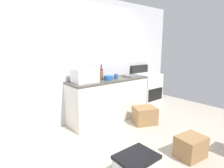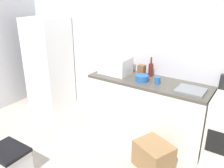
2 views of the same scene
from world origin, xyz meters
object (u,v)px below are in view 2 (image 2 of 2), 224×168
at_px(microwave, 115,65).
at_px(wine_bottle, 151,69).
at_px(coffee_mug, 157,80).
at_px(refrigerator, 49,63).
at_px(cardboard_box_medium, 153,156).
at_px(knife_block, 142,71).
at_px(mixing_bowl, 142,78).
at_px(storage_bin, 10,162).

distance_m(microwave, wine_bottle, 0.56).
bearing_deg(coffee_mug, refrigerator, -179.94).
bearing_deg(cardboard_box_medium, coffee_mug, 113.58).
relative_size(coffee_mug, knife_block, 0.56).
height_order(wine_bottle, cardboard_box_medium, wine_bottle).
relative_size(microwave, mixing_bowl, 2.42).
bearing_deg(mixing_bowl, wine_bottle, 87.13).
distance_m(microwave, mixing_bowl, 0.52).
bearing_deg(coffee_mug, mixing_bowl, -174.28).
bearing_deg(storage_bin, cardboard_box_medium, 38.01).
relative_size(coffee_mug, cardboard_box_medium, 0.22).
relative_size(refrigerator, coffee_mug, 16.86).
relative_size(mixing_bowl, cardboard_box_medium, 0.42).
xyz_separation_m(coffee_mug, mixing_bowl, (-0.23, -0.02, -0.00)).
distance_m(refrigerator, wine_bottle, 2.01).
xyz_separation_m(coffee_mug, cardboard_box_medium, (0.27, -0.62, -0.77)).
relative_size(microwave, coffee_mug, 4.60).
xyz_separation_m(microwave, mixing_bowl, (0.51, -0.07, -0.09)).
bearing_deg(mixing_bowl, storage_bin, -118.02).
bearing_deg(storage_bin, refrigerator, 122.31).
distance_m(wine_bottle, knife_block, 0.14).
height_order(knife_block, cardboard_box_medium, knife_block).
relative_size(knife_block, cardboard_box_medium, 0.40).
distance_m(wine_bottle, cardboard_box_medium, 1.29).
bearing_deg(refrigerator, knife_block, 4.72).
xyz_separation_m(refrigerator, wine_bottle, (1.99, 0.24, 0.17)).
height_order(refrigerator, microwave, refrigerator).
bearing_deg(knife_block, wine_bottle, 37.12).
bearing_deg(microwave, storage_bin, -102.42).
bearing_deg(microwave, coffee_mug, -3.95).
xyz_separation_m(refrigerator, microwave, (1.47, 0.05, 0.19)).
relative_size(coffee_mug, mixing_bowl, 0.53).
distance_m(knife_block, mixing_bowl, 0.21).
bearing_deg(refrigerator, cardboard_box_medium, -13.93).
height_order(coffee_mug, storage_bin, coffee_mug).
distance_m(refrigerator, knife_block, 1.89).
distance_m(coffee_mug, cardboard_box_medium, 1.03).
bearing_deg(microwave, cardboard_box_medium, -33.48).
height_order(knife_block, storage_bin, knife_block).
bearing_deg(knife_block, cardboard_box_medium, -52.07).
relative_size(microwave, cardboard_box_medium, 1.03).
relative_size(knife_block, mixing_bowl, 0.95).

